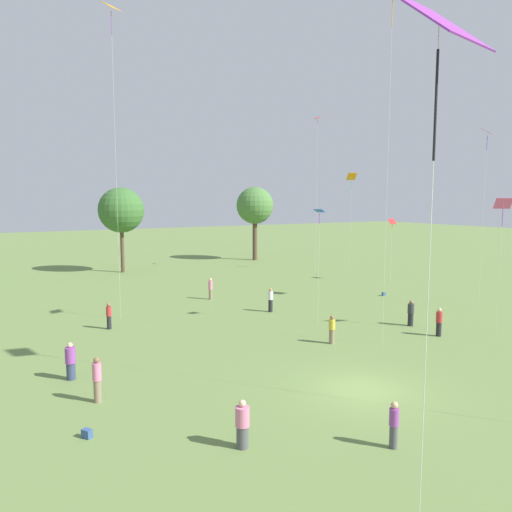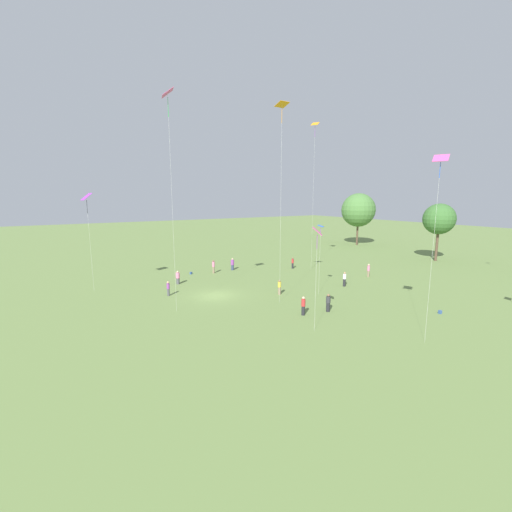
{
  "view_description": "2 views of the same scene",
  "coord_description": "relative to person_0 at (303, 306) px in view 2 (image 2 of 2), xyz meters",
  "views": [
    {
      "loc": [
        -14.6,
        -15.6,
        8.27
      ],
      "look_at": [
        -1.93,
        5.81,
        5.41
      ],
      "focal_mm": 35.0,
      "sensor_mm": 36.0,
      "label": 1
    },
    {
      "loc": [
        32.78,
        -15.2,
        10.57
      ],
      "look_at": [
        -0.24,
        5.35,
        3.84
      ],
      "focal_mm": 24.0,
      "sensor_mm": 36.0,
      "label": 2
    }
  ],
  "objects": [
    {
      "name": "person_9",
      "position": [
        -20.54,
        3.69,
        -0.02
      ],
      "size": [
        0.52,
        0.52,
        1.75
      ],
      "rotation": [
        0.0,
        0.0,
        0.1
      ],
      "color": "#333D5B",
      "rests_on": "ground_plane"
    },
    {
      "name": "kite_1",
      "position": [
        3.3,
        -1.57,
        6.89
      ],
      "size": [
        1.2,
        1.19,
        8.32
      ],
      "rotation": [
        0.0,
        0.0,
        1.62
      ],
      "color": "#E54C99",
      "rests_on": "ground_plane"
    },
    {
      "name": "picnic_bag_1",
      "position": [
        6.35,
        10.93,
        -0.72
      ],
      "size": [
        0.28,
        0.3,
        0.3
      ],
      "rotation": [
        0.0,
        0.0,
        1.36
      ],
      "color": "#33518C",
      "rests_on": "ground_plane"
    },
    {
      "name": "person_5",
      "position": [
        -12.51,
        -8.43,
        -0.05
      ],
      "size": [
        0.4,
        0.4,
        1.61
      ],
      "rotation": [
        0.0,
        0.0,
        3.44
      ],
      "color": "#4C4C51",
      "rests_on": "ground_plane"
    },
    {
      "name": "person_7",
      "position": [
        -7.09,
        17.1,
        0.03
      ],
      "size": [
        0.47,
        0.47,
        1.77
      ],
      "rotation": [
        0.0,
        0.0,
        4.07
      ],
      "color": "#847056",
      "rests_on": "ground_plane"
    },
    {
      "name": "person_0",
      "position": [
        0.0,
        0.0,
        0.0
      ],
      "size": [
        0.52,
        0.52,
        1.74
      ],
      "rotation": [
        0.0,
        0.0,
        4.05
      ],
      "color": "#232328",
      "rests_on": "ground_plane"
    },
    {
      "name": "person_2",
      "position": [
        -6.56,
        2.07,
        -0.05
      ],
      "size": [
        0.49,
        0.49,
        1.65
      ],
      "rotation": [
        0.0,
        0.0,
        0.47
      ],
      "color": "#847056",
      "rests_on": "ground_plane"
    },
    {
      "name": "kite_0",
      "position": [
        -4.22,
        0.42,
        17.27
      ],
      "size": [
        1.05,
        1.08,
        19.15
      ],
      "rotation": [
        0.0,
        0.0,
        3.93
      ],
      "color": "orange",
      "rests_on": "ground_plane"
    },
    {
      "name": "kite_9",
      "position": [
        -15.33,
        14.25,
        18.71
      ],
      "size": [
        1.34,
        1.29,
        20.92
      ],
      "rotation": [
        0.0,
        0.0,
        5.99
      ],
      "color": "orange",
      "rests_on": "ground_plane"
    },
    {
      "name": "person_6",
      "position": [
        0.45,
        2.61,
        -0.04
      ],
      "size": [
        0.59,
        0.59,
        1.69
      ],
      "rotation": [
        0.0,
        0.0,
        2.34
      ],
      "color": "#232328",
      "rests_on": "ground_plane"
    },
    {
      "name": "ground_plane",
      "position": [
        -9.89,
        -4.08,
        -0.87
      ],
      "size": [
        240.0,
        240.0,
        0.0
      ],
      "primitive_type": "plane",
      "color": "olive"
    },
    {
      "name": "person_3",
      "position": [
        -20.09,
        0.45,
        0.08
      ],
      "size": [
        0.48,
        0.48,
        1.89
      ],
      "rotation": [
        0.0,
        0.0,
        5.82
      ],
      "color": "#847056",
      "rests_on": "ground_plane"
    },
    {
      "name": "kite_7",
      "position": [
        -4.54,
        5.98,
        6.22
      ],
      "size": [
        0.82,
        0.83,
        7.6
      ],
      "rotation": [
        0.0,
        0.0,
        1.29
      ],
      "color": "blue",
      "rests_on": "ground_plane"
    },
    {
      "name": "kite_5",
      "position": [
        -7.27,
        -9.34,
        17.66
      ],
      "size": [
        1.39,
        1.21,
        19.65
      ],
      "rotation": [
        0.0,
        0.0,
        5.26
      ],
      "color": "#E54C99",
      "rests_on": "ground_plane"
    },
    {
      "name": "tree_0",
      "position": [
        -29.46,
        39.84,
        6.85
      ],
      "size": [
        7.32,
        7.32,
        11.39
      ],
      "color": "brown",
      "rests_on": "ground_plane"
    },
    {
      "name": "picnic_bag_0",
      "position": [
        -21.15,
        -2.5,
        -0.71
      ],
      "size": [
        0.37,
        0.41,
        0.31
      ],
      "rotation": [
        0.0,
        0.0,
        2.1
      ],
      "color": "#33518C",
      "rests_on": "ground_plane"
    },
    {
      "name": "kite_6",
      "position": [
        9.28,
        3.88,
        11.76
      ],
      "size": [
        1.21,
        1.14,
        13.43
      ],
      "rotation": [
        0.0,
        0.0,
        5.91
      ],
      "color": "#E54C99",
      "rests_on": "ground_plane"
    },
    {
      "name": "person_1",
      "position": [
        -5.27,
        10.71,
        0.01
      ],
      "size": [
        0.4,
        0.4,
        1.75
      ],
      "rotation": [
        0.0,
        0.0,
        0.09
      ],
      "color": "#232328",
      "rests_on": "ground_plane"
    },
    {
      "name": "person_8",
      "position": [
        -16.83,
        -5.85,
        -0.06
      ],
      "size": [
        0.67,
        0.67,
        1.66
      ],
      "rotation": [
        0.0,
        0.0,
        0.74
      ],
      "color": "#4C4C51",
      "rests_on": "ground_plane"
    },
    {
      "name": "kite_3",
      "position": [
        -18.95,
        -15.04,
        9.47
      ],
      "size": [
        1.41,
        1.2,
        10.99
      ],
      "rotation": [
        0.0,
        0.0,
        5.69
      ],
      "color": "purple",
      "rests_on": "ground_plane"
    },
    {
      "name": "person_4",
      "position": [
        -16.73,
        11.83,
        -0.01
      ],
      "size": [
        0.47,
        0.47,
        1.69
      ],
      "rotation": [
        0.0,
        0.0,
        0.73
      ],
      "color": "#232328",
      "rests_on": "ground_plane"
    },
    {
      "name": "tree_1",
      "position": [
        -9.02,
        36.05,
        6.1
      ],
      "size": [
        5.06,
        5.06,
        9.53
      ],
      "color": "brown",
      "rests_on": "ground_plane"
    }
  ]
}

